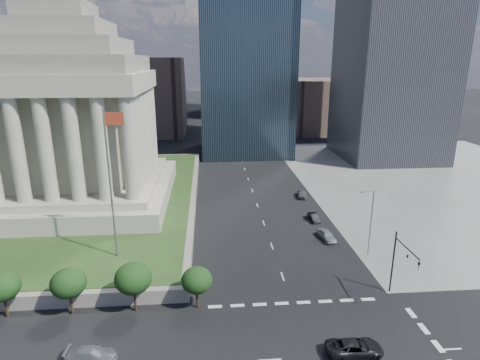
{
  "coord_description": "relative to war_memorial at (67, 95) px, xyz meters",
  "views": [
    {
      "loc": [
        -9.37,
        -26.16,
        27.39
      ],
      "look_at": [
        -5.82,
        17.5,
        14.17
      ],
      "focal_mm": 30.0,
      "sensor_mm": 36.0,
      "label": 1
    }
  ],
  "objects": [
    {
      "name": "ground",
      "position": [
        34.0,
        52.0,
        -21.4
      ],
      "size": [
        500.0,
        500.0,
        0.0
      ],
      "primitive_type": "plane",
      "color": "black",
      "rests_on": "ground"
    },
    {
      "name": "sidewalk_ne",
      "position": [
        80.0,
        12.0,
        -21.38
      ],
      "size": [
        68.0,
        90.0,
        0.03
      ],
      "primitive_type": "cube",
      "color": "slate",
      "rests_on": "ground"
    },
    {
      "name": "plaza_terrace",
      "position": [
        -11.0,
        2.0,
        -20.5
      ],
      "size": [
        66.0,
        70.0,
        1.8
      ],
      "primitive_type": "cube",
      "color": "slate",
      "rests_on": "ground"
    },
    {
      "name": "plaza_lawn",
      "position": [
        -11.0,
        2.0,
        -19.55
      ],
      "size": [
        64.0,
        68.0,
        0.1
      ],
      "primitive_type": "cube",
      "color": "#243D19",
      "rests_on": "plaza_terrace"
    },
    {
      "name": "war_memorial",
      "position": [
        0.0,
        0.0,
        0.0
      ],
      "size": [
        34.0,
        34.0,
        39.0
      ],
      "primitive_type": null,
      "color": "gray",
      "rests_on": "plaza_lawn"
    },
    {
      "name": "flagpole",
      "position": [
        12.17,
        -24.0,
        -8.29
      ],
      "size": [
        2.52,
        0.24,
        20.0
      ],
      "color": "slate",
      "rests_on": "plaza_lawn"
    },
    {
      "name": "midrise_glass",
      "position": [
        36.0,
        47.0,
        8.6
      ],
      "size": [
        26.0,
        26.0,
        60.0
      ],
      "primitive_type": "cube",
      "color": "black",
      "rests_on": "ground"
    },
    {
      "name": "building_filler_ne",
      "position": [
        66.0,
        82.0,
        -11.4
      ],
      "size": [
        20.0,
        30.0,
        20.0
      ],
      "primitive_type": "cube",
      "color": "brown",
      "rests_on": "ground"
    },
    {
      "name": "building_filler_nw",
      "position": [
        4.0,
        82.0,
        -7.4
      ],
      "size": [
        24.0,
        30.0,
        28.0
      ],
      "primitive_type": "cube",
      "color": "brown",
      "rests_on": "ground"
    },
    {
      "name": "traffic_signal_ne",
      "position": [
        46.5,
        -34.3,
        -16.15
      ],
      "size": [
        0.3,
        5.74,
        8.0
      ],
      "color": "black",
      "rests_on": "ground"
    },
    {
      "name": "street_lamp_north",
      "position": [
        47.33,
        -23.0,
        -15.74
      ],
      "size": [
        2.13,
        0.22,
        10.0
      ],
      "color": "slate",
      "rests_on": "ground"
    },
    {
      "name": "pickup_truck",
      "position": [
        38.24,
        -42.93,
        -20.64
      ],
      "size": [
        5.49,
        2.55,
        1.52
      ],
      "primitive_type": "imported",
      "rotation": [
        0.0,
        0.0,
        1.57
      ],
      "color": "black",
      "rests_on": "ground"
    },
    {
      "name": "suv_grey",
      "position": [
        13.19,
        -41.77,
        -20.7
      ],
      "size": [
        2.21,
        4.91,
        1.4
      ],
      "primitive_type": "imported",
      "rotation": [
        0.0,
        0.0,
        1.52
      ],
      "color": "slate",
      "rests_on": "ground"
    },
    {
      "name": "parked_sedan_near",
      "position": [
        43.0,
        -17.38,
        -20.65
      ],
      "size": [
        4.65,
        2.46,
        1.51
      ],
      "primitive_type": "imported",
      "rotation": [
        0.0,
        0.0,
        0.16
      ],
      "color": "#919499",
      "rests_on": "ground"
    },
    {
      "name": "parked_sedan_mid",
      "position": [
        43.0,
        -9.53,
        -20.78
      ],
      "size": [
        3.85,
        1.54,
        1.24
      ],
      "primitive_type": "imported",
      "rotation": [
        0.0,
        0.0,
        0.06
      ],
      "color": "black",
      "rests_on": "ground"
    },
    {
      "name": "parked_sedan_far",
      "position": [
        43.79,
        3.05,
        -20.63
      ],
      "size": [
        2.59,
        4.79,
        1.55
      ],
      "primitive_type": "imported",
      "rotation": [
        0.0,
        0.0,
        -0.17
      ],
      "color": "#515358",
      "rests_on": "ground"
    }
  ]
}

